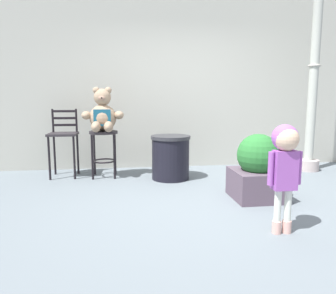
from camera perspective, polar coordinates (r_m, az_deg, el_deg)
ground_plane at (r=3.68m, az=7.65°, el=-10.07°), size 24.00×24.00×0.00m
building_wall at (r=5.69m, az=1.93°, el=12.07°), size 7.09×0.30×3.06m
bar_stool_with_teddy at (r=4.90m, az=-11.54°, el=0.62°), size 0.43×0.43×0.71m
teddy_bear at (r=4.83m, az=-11.71°, el=5.68°), size 0.62×0.56×0.66m
child_walking at (r=2.88m, az=20.39°, el=-1.39°), size 0.31×0.24×0.96m
trash_bin at (r=4.70m, az=0.46°, el=-1.85°), size 0.59×0.59×0.65m
lamppost at (r=5.72m, az=24.61°, el=7.89°), size 0.35×0.35×2.98m
bar_chair_empty at (r=5.07m, az=-18.36°, el=1.68°), size 0.42×0.42×1.04m
planter_with_shrub at (r=3.89m, az=15.89°, el=-3.91°), size 0.58×0.58×0.78m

